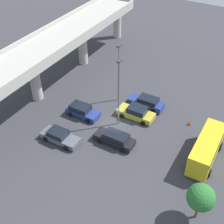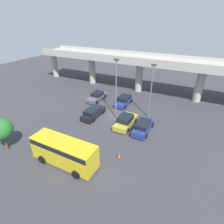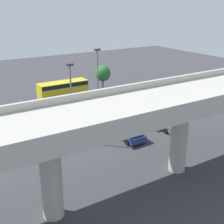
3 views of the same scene
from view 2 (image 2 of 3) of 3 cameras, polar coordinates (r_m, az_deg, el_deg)
ground_plane at (r=27.93m, az=-0.12°, el=-1.44°), size 98.82×98.82×0.00m
highway_overpass at (r=36.61m, az=9.14°, el=15.49°), size 47.56×6.29×7.52m
parked_car_0 at (r=33.54m, az=-4.91°, el=5.09°), size 2.12×4.86×1.44m
parked_car_1 at (r=27.70m, az=-6.15°, el=-0.19°), size 2.05×4.85×1.49m
parked_car_2 at (r=31.58m, az=3.78°, el=3.71°), size 2.15×4.34×1.51m
parked_car_3 at (r=25.37m, az=4.49°, el=-2.96°), size 2.22×4.83×1.62m
parked_car_4 at (r=24.47m, az=10.12°, el=-4.67°), size 2.05×4.80×1.53m
shuttle_bus at (r=19.31m, az=-15.39°, el=-12.07°), size 7.28×2.55×2.87m
lamp_post_near_aisle at (r=25.38m, az=1.34°, el=8.46°), size 0.70×0.35×9.08m
lamp_post_mid_lot at (r=26.31m, az=12.70°, el=7.61°), size 0.70×0.35×8.33m
tree_front_left at (r=23.29m, az=-32.54°, el=-4.79°), size 2.56×2.56×4.19m
traffic_cone at (r=20.17m, az=2.27°, el=-13.99°), size 0.44×0.44×0.70m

